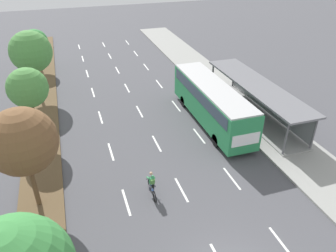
{
  "coord_description": "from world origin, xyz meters",
  "views": [
    {
      "loc": [
        -5.57,
        -7.69,
        13.64
      ],
      "look_at": [
        1.01,
        12.4,
        1.2
      ],
      "focal_mm": 34.55,
      "sensor_mm": 36.0,
      "label": 1
    }
  ],
  "objects_px": {
    "median_tree_third": "(28,88)",
    "median_tree_fifth": "(35,42)",
    "median_tree_fourth": "(31,52)",
    "bus": "(212,100)",
    "median_tree_second": "(22,142)",
    "bus_shelter": "(258,96)",
    "cyclist": "(152,185)"
  },
  "relations": [
    {
      "from": "median_tree_second",
      "to": "median_tree_third",
      "type": "relative_size",
      "value": 1.1
    },
    {
      "from": "bus_shelter",
      "to": "median_tree_fourth",
      "type": "height_order",
      "value": "median_tree_fourth"
    },
    {
      "from": "median_tree_third",
      "to": "bus_shelter",
      "type": "bearing_deg",
      "value": -6.33
    },
    {
      "from": "median_tree_fifth",
      "to": "median_tree_fourth",
      "type": "bearing_deg",
      "value": -89.66
    },
    {
      "from": "median_tree_fourth",
      "to": "median_tree_fifth",
      "type": "distance_m",
      "value": 7.8
    },
    {
      "from": "bus",
      "to": "median_tree_fourth",
      "type": "height_order",
      "value": "median_tree_fourth"
    },
    {
      "from": "median_tree_second",
      "to": "median_tree_fifth",
      "type": "height_order",
      "value": "median_tree_second"
    },
    {
      "from": "bus_shelter",
      "to": "cyclist",
      "type": "distance_m",
      "value": 13.41
    },
    {
      "from": "median_tree_third",
      "to": "cyclist",
      "type": "bearing_deg",
      "value": -53.51
    },
    {
      "from": "bus",
      "to": "median_tree_fifth",
      "type": "bearing_deg",
      "value": 128.72
    },
    {
      "from": "bus_shelter",
      "to": "bus",
      "type": "height_order",
      "value": "bus"
    },
    {
      "from": "median_tree_third",
      "to": "median_tree_fourth",
      "type": "distance_m",
      "value": 7.71
    },
    {
      "from": "cyclist",
      "to": "median_tree_third",
      "type": "distance_m",
      "value": 11.69
    },
    {
      "from": "bus",
      "to": "median_tree_second",
      "type": "distance_m",
      "value": 15.05
    },
    {
      "from": "bus",
      "to": "median_tree_third",
      "type": "relative_size",
      "value": 2.01
    },
    {
      "from": "median_tree_third",
      "to": "median_tree_fourth",
      "type": "relative_size",
      "value": 0.88
    },
    {
      "from": "median_tree_fourth",
      "to": "median_tree_fifth",
      "type": "relative_size",
      "value": 1.36
    },
    {
      "from": "median_tree_second",
      "to": "median_tree_fifth",
      "type": "relative_size",
      "value": 1.31
    },
    {
      "from": "cyclist",
      "to": "median_tree_third",
      "type": "xyz_separation_m",
      "value": [
        -6.64,
        8.97,
        3.46
      ]
    },
    {
      "from": "bus",
      "to": "median_tree_second",
      "type": "height_order",
      "value": "median_tree_second"
    },
    {
      "from": "median_tree_second",
      "to": "bus",
      "type": "bearing_deg",
      "value": 23.38
    },
    {
      "from": "median_tree_fourth",
      "to": "median_tree_fifth",
      "type": "height_order",
      "value": "median_tree_fourth"
    },
    {
      "from": "median_tree_fifth",
      "to": "bus_shelter",
      "type": "bearing_deg",
      "value": -43.92
    },
    {
      "from": "bus_shelter",
      "to": "cyclist",
      "type": "relative_size",
      "value": 7.09
    },
    {
      "from": "median_tree_second",
      "to": "median_tree_fourth",
      "type": "bearing_deg",
      "value": 90.38
    },
    {
      "from": "cyclist",
      "to": "median_tree_second",
      "type": "bearing_deg",
      "value": 168.94
    },
    {
      "from": "median_tree_third",
      "to": "median_tree_fifth",
      "type": "relative_size",
      "value": 1.2
    },
    {
      "from": "bus_shelter",
      "to": "median_tree_third",
      "type": "bearing_deg",
      "value": 173.67
    },
    {
      "from": "median_tree_third",
      "to": "median_tree_fifth",
      "type": "xyz_separation_m",
      "value": [
        -0.03,
        15.4,
        -0.87
      ]
    },
    {
      "from": "median_tree_third",
      "to": "median_tree_second",
      "type": "bearing_deg",
      "value": -89.12
    },
    {
      "from": "bus",
      "to": "median_tree_second",
      "type": "xyz_separation_m",
      "value": [
        -13.64,
        -5.9,
        2.37
      ]
    },
    {
      "from": "bus_shelter",
      "to": "cyclist",
      "type": "height_order",
      "value": "bus_shelter"
    }
  ]
}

